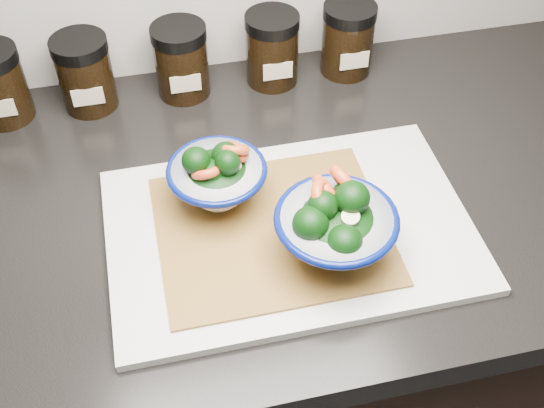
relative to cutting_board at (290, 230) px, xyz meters
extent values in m
cube|color=black|center=(-0.05, 0.08, -0.48)|extent=(3.43, 0.58, 0.86)
cube|color=black|center=(-0.05, 0.08, -0.03)|extent=(3.50, 0.60, 0.04)
cube|color=beige|center=(0.00, 0.00, 0.00)|extent=(0.45, 0.30, 0.01)
cube|color=#A67E31|center=(-0.02, 0.00, 0.01)|extent=(0.28, 0.24, 0.00)
cylinder|color=white|center=(-0.08, 0.06, 0.01)|extent=(0.04, 0.04, 0.01)
ellipsoid|color=white|center=(-0.08, 0.06, 0.03)|extent=(0.07, 0.07, 0.03)
torus|color=#051054|center=(-0.08, 0.06, 0.06)|extent=(0.13, 0.13, 0.01)
torus|color=#051054|center=(-0.08, 0.06, 0.05)|extent=(0.10, 0.10, 0.00)
ellipsoid|color=black|center=(-0.08, 0.06, 0.05)|extent=(0.09, 0.09, 0.04)
ellipsoid|color=black|center=(-0.09, 0.06, 0.07)|extent=(0.03, 0.03, 0.03)
cylinder|color=#477233|center=(-0.09, 0.06, 0.05)|extent=(0.01, 0.01, 0.02)
ellipsoid|color=black|center=(-0.10, 0.06, 0.08)|extent=(0.04, 0.04, 0.03)
cylinder|color=#477233|center=(-0.10, 0.06, 0.07)|extent=(0.01, 0.01, 0.02)
ellipsoid|color=black|center=(-0.07, 0.07, 0.08)|extent=(0.04, 0.04, 0.04)
cylinder|color=#477233|center=(-0.07, 0.07, 0.07)|extent=(0.01, 0.01, 0.02)
ellipsoid|color=black|center=(-0.09, 0.05, 0.07)|extent=(0.03, 0.03, 0.03)
cylinder|color=#477233|center=(-0.09, 0.05, 0.06)|extent=(0.01, 0.01, 0.02)
ellipsoid|color=black|center=(-0.07, 0.05, 0.08)|extent=(0.03, 0.03, 0.03)
cylinder|color=#477233|center=(-0.07, 0.05, 0.07)|extent=(0.01, 0.01, 0.02)
torus|color=#C65225|center=(-0.05, 0.07, 0.09)|extent=(0.04, 0.04, 0.04)
torus|color=#C65225|center=(-0.09, 0.05, 0.07)|extent=(0.05, 0.05, 0.04)
torus|color=#C65225|center=(-0.05, 0.07, 0.08)|extent=(0.05, 0.05, 0.03)
cylinder|color=#CCBC8E|center=(-0.06, 0.06, 0.07)|extent=(0.02, 0.02, 0.01)
cylinder|color=#CCBC8E|center=(-0.10, 0.07, 0.07)|extent=(0.02, 0.02, 0.01)
cylinder|color=white|center=(0.04, -0.06, 0.02)|extent=(0.05, 0.05, 0.01)
ellipsoid|color=white|center=(0.04, -0.06, 0.03)|extent=(0.08, 0.08, 0.04)
torus|color=#051054|center=(0.04, -0.06, 0.07)|extent=(0.14, 0.14, 0.01)
torus|color=#051054|center=(0.04, -0.06, 0.06)|extent=(0.12, 0.12, 0.00)
ellipsoid|color=black|center=(0.04, -0.06, 0.06)|extent=(0.11, 0.11, 0.05)
ellipsoid|color=black|center=(0.02, -0.05, 0.09)|extent=(0.04, 0.04, 0.04)
cylinder|color=#477233|center=(0.02, -0.05, 0.08)|extent=(0.01, 0.01, 0.02)
ellipsoid|color=black|center=(0.06, -0.05, 0.09)|extent=(0.04, 0.04, 0.04)
cylinder|color=#477233|center=(0.06, -0.05, 0.08)|extent=(0.02, 0.01, 0.03)
ellipsoid|color=black|center=(0.04, -0.09, 0.07)|extent=(0.04, 0.04, 0.04)
cylinder|color=#477233|center=(0.04, -0.09, 0.06)|extent=(0.01, 0.01, 0.03)
ellipsoid|color=black|center=(0.01, -0.06, 0.08)|extent=(0.04, 0.04, 0.04)
cylinder|color=#477233|center=(0.01, -0.06, 0.06)|extent=(0.01, 0.01, 0.03)
ellipsoid|color=black|center=(0.06, -0.03, 0.08)|extent=(0.04, 0.04, 0.04)
cylinder|color=#477233|center=(0.06, -0.03, 0.06)|extent=(0.01, 0.01, 0.02)
torus|color=#C65225|center=(0.03, -0.02, 0.09)|extent=(0.04, 0.05, 0.05)
torus|color=#C65225|center=(0.03, -0.04, 0.10)|extent=(0.05, 0.05, 0.06)
torus|color=#C65225|center=(0.06, -0.02, 0.10)|extent=(0.04, 0.06, 0.06)
cylinder|color=#CCBC8E|center=(0.04, -0.07, 0.08)|extent=(0.02, 0.02, 0.01)
cylinder|color=#CCBC8E|center=(0.05, -0.07, 0.09)|extent=(0.02, 0.02, 0.01)
cylinder|color=black|center=(-0.23, 0.32, 0.04)|extent=(0.08, 0.08, 0.09)
cylinder|color=black|center=(-0.23, 0.32, 0.10)|extent=(0.08, 0.08, 0.02)
cube|color=#C6B793|center=(-0.23, 0.28, 0.04)|extent=(0.04, 0.00, 0.03)
cylinder|color=black|center=(-0.09, 0.32, 0.04)|extent=(0.08, 0.08, 0.09)
cylinder|color=black|center=(-0.09, 0.32, 0.10)|extent=(0.08, 0.08, 0.02)
cube|color=#C6B793|center=(-0.09, 0.28, 0.04)|extent=(0.05, 0.00, 0.03)
cylinder|color=black|center=(0.05, 0.32, 0.04)|extent=(0.08, 0.08, 0.09)
cylinder|color=black|center=(0.05, 0.32, 0.10)|extent=(0.08, 0.08, 0.02)
cube|color=#C6B793|center=(0.05, 0.28, 0.04)|extent=(0.05, 0.00, 0.03)
cylinder|color=black|center=(0.17, 0.32, 0.04)|extent=(0.08, 0.08, 0.09)
cylinder|color=black|center=(0.17, 0.32, 0.10)|extent=(0.08, 0.08, 0.02)
cube|color=#C6B793|center=(0.17, 0.28, 0.04)|extent=(0.04, 0.00, 0.03)
camera|label=1|loc=(-0.15, -0.54, 0.64)|focal=45.00mm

